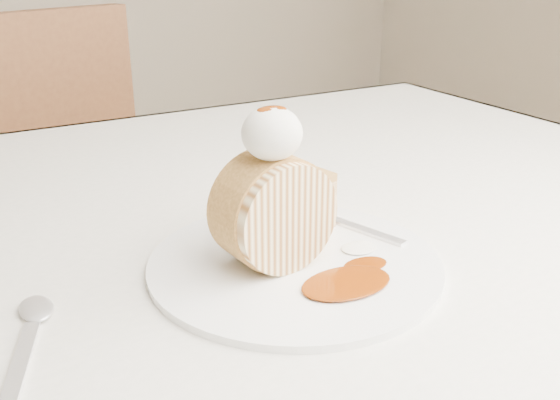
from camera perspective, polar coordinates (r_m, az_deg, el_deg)
table at (r=0.74m, az=-8.68°, el=-7.65°), size 1.40×0.90×0.75m
chair_far at (r=1.50m, az=-22.15°, el=0.74°), size 0.55×0.55×0.91m
plate at (r=0.58m, az=1.35°, el=-5.80°), size 0.32×0.32×0.01m
roulade_slice at (r=0.55m, az=-0.53°, el=-1.09°), size 0.11×0.07×0.10m
cake_chunk at (r=0.64m, az=1.52°, el=-0.34°), size 0.07×0.07×0.05m
whipped_cream at (r=0.52m, az=-0.74°, el=6.10°), size 0.05×0.05×0.05m
caramel_drizzle at (r=0.52m, az=-0.75°, el=8.87°), size 0.03×0.02×0.01m
caramel_pool at (r=0.54m, az=6.07°, el=-7.53°), size 0.09×0.07×0.00m
fork at (r=0.64m, az=6.94°, el=-2.49°), size 0.07×0.16×0.00m
spoon at (r=0.48m, az=-22.90°, el=-14.48°), size 0.07×0.16×0.00m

